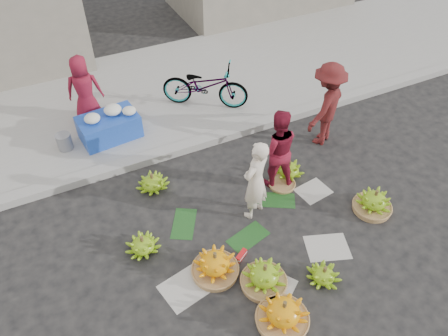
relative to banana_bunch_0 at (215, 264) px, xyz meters
name	(u,v)px	position (x,y,z in m)	size (l,w,h in m)	color
ground	(248,226)	(0.84, 0.55, -0.20)	(80.00, 80.00, 0.00)	black
curb	(194,144)	(0.84, 2.75, -0.12)	(40.00, 0.25, 0.15)	#989590
sidewalk	(157,91)	(0.84, 4.85, -0.14)	(40.00, 4.00, 0.12)	#989590
newspaper_scatter	(273,264)	(0.84, -0.25, -0.20)	(3.20, 1.80, 0.00)	beige
banana_leaves	(237,220)	(0.74, 0.75, -0.20)	(2.00, 1.00, 0.00)	#174619
banana_bunch_0	(215,264)	(0.00, 0.00, 0.00)	(0.69, 0.69, 0.46)	olive
banana_bunch_1	(264,276)	(0.54, -0.48, -0.01)	(0.72, 0.72, 0.45)	olive
banana_bunch_2	(283,313)	(0.47, -1.08, 0.01)	(0.81, 0.81, 0.47)	olive
banana_bunch_3	(324,275)	(1.33, -0.78, -0.08)	(0.50, 0.50, 0.29)	#639D16
banana_bunch_4	(374,202)	(2.86, -0.02, -0.01)	(0.71, 0.71, 0.44)	olive
banana_bunch_5	(289,169)	(2.06, 1.30, -0.06)	(0.52, 0.52, 0.33)	#639D16
banana_bunch_6	(143,245)	(-0.81, 0.84, -0.06)	(0.64, 0.64, 0.32)	#639D16
banana_bunch_7	(152,182)	(-0.24, 2.04, -0.05)	(0.67, 0.67, 0.34)	#639D16
basket_spare	(282,184)	(1.82, 1.12, -0.17)	(0.45, 0.45, 0.05)	olive
incense_stack	(241,255)	(0.46, 0.07, -0.15)	(0.22, 0.07, 0.09)	red
vendor_cream	(256,181)	(1.06, 0.78, 0.53)	(0.53, 0.35, 1.46)	#F4E3CD
vendor_red	(276,149)	(1.73, 1.27, 0.55)	(0.73, 0.56, 1.49)	maroon
man_striped	(326,105)	(3.15, 1.88, 0.63)	(1.08, 0.62, 1.67)	maroon
flower_table	(109,125)	(-0.53, 3.63, 0.18)	(1.16, 0.79, 0.64)	#1A41AE
grey_bucket	(64,142)	(-1.40, 3.66, 0.08)	(0.28, 0.28, 0.31)	slate
flower_vendor	(84,90)	(-0.75, 4.38, 0.62)	(0.68, 0.44, 1.40)	maroon
bicycle	(205,85)	(1.56, 3.82, 0.39)	(1.80, 0.63, 0.95)	gray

